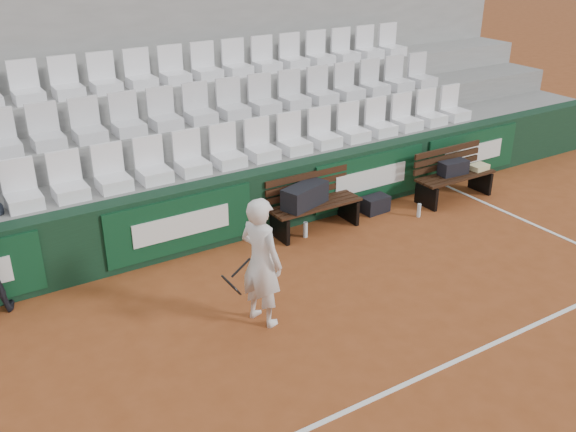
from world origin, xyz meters
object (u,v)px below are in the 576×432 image
at_px(bench_right, 454,187).
at_px(bench_left, 315,217).
at_px(sports_bag_right, 453,168).
at_px(sports_bag_ground, 375,204).
at_px(water_bottle_near, 305,230).
at_px(water_bottle_far, 419,210).
at_px(sports_bag_left, 305,196).
at_px(tennis_player, 261,262).

bearing_deg(bench_right, bench_left, 174.70).
bearing_deg(sports_bag_right, sports_bag_ground, 170.63).
bearing_deg(water_bottle_near, bench_right, -2.27).
height_order(bench_left, sports_bag_ground, bench_left).
bearing_deg(bench_left, water_bottle_far, -16.24).
relative_size(sports_bag_left, sports_bag_right, 1.50).
relative_size(bench_right, sports_bag_left, 1.93).
xyz_separation_m(bench_left, water_bottle_far, (1.72, -0.50, -0.11)).
bearing_deg(sports_bag_left, sports_bag_ground, 0.37).
distance_m(water_bottle_near, water_bottle_far, 2.02).
bearing_deg(tennis_player, sports_bag_ground, 29.03).
distance_m(bench_right, tennis_player, 4.98).
height_order(bench_right, sports_bag_left, sports_bag_left).
xyz_separation_m(sports_bag_left, sports_bag_right, (2.90, -0.24, -0.05)).
relative_size(sports_bag_ground, water_bottle_near, 1.82).
bearing_deg(bench_right, tennis_player, -162.49).
distance_m(bench_left, water_bottle_far, 1.79).
xyz_separation_m(bench_left, sports_bag_right, (2.72, -0.21, 0.34)).
bearing_deg(sports_bag_ground, water_bottle_far, -47.56).
height_order(water_bottle_far, tennis_player, tennis_player).
bearing_deg(water_bottle_near, sports_bag_left, 60.92).
xyz_separation_m(sports_bag_left, tennis_player, (-1.78, -1.76, 0.19)).
distance_m(water_bottle_near, tennis_player, 2.43).
bearing_deg(sports_bag_ground, sports_bag_left, -179.63).
distance_m(bench_right, water_bottle_near, 3.03).
height_order(sports_bag_right, water_bottle_far, sports_bag_right).
xyz_separation_m(water_bottle_near, tennis_player, (-1.69, -1.61, 0.68)).
bearing_deg(bench_left, water_bottle_near, -153.53).
height_order(sports_bag_ground, tennis_player, tennis_player).
bearing_deg(sports_bag_left, bench_right, -5.40).
height_order(bench_left, water_bottle_near, bench_left).
distance_m(sports_bag_right, tennis_player, 4.93).
distance_m(bench_right, water_bottle_far, 1.07).
bearing_deg(water_bottle_far, water_bottle_near, 169.61).
height_order(bench_left, sports_bag_left, sports_bag_left).
relative_size(sports_bag_left, water_bottle_far, 3.41).
distance_m(bench_left, sports_bag_left, 0.43).
xyz_separation_m(sports_bag_ground, water_bottle_far, (0.49, -0.53, -0.02)).
bearing_deg(sports_bag_left, water_bottle_far, -15.37).
bearing_deg(bench_left, bench_right, -5.30).
bearing_deg(tennis_player, water_bottle_near, 43.51).
height_order(bench_right, water_bottle_near, bench_right).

